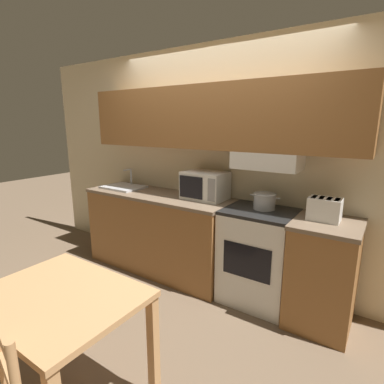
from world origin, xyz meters
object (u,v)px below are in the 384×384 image
microwave (205,185)px  toaster (324,209)px  sink_basin (123,187)px  dining_table (61,313)px  stove_range (258,256)px  cooking_pot (264,201)px

microwave → toaster: microwave is taller
microwave → sink_basin: 1.15m
sink_basin → dining_table: (1.27, -1.73, -0.30)m
toaster → dining_table: toaster is taller
stove_range → toaster: size_ratio=3.50×
cooking_pot → sink_basin: (-1.82, -0.08, -0.06)m
toaster → dining_table: (-1.08, -1.75, -0.38)m
sink_basin → stove_range: bearing=0.6°
stove_range → microwave: (-0.66, 0.08, 0.61)m
cooking_pot → sink_basin: 1.82m
toaster → microwave: bearing=176.7°
toaster → dining_table: 2.10m
microwave → sink_basin: bearing=-175.1°
cooking_pot → dining_table: 1.92m
stove_range → sink_basin: sink_basin is taller
cooking_pot → sink_basin: sink_basin is taller
toaster → sink_basin: 2.35m
microwave → dining_table: size_ratio=0.49×
microwave → dining_table: microwave is taller
toaster → sink_basin: size_ratio=0.54×
cooking_pot → microwave: microwave is taller
dining_table → toaster: bearing=58.3°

